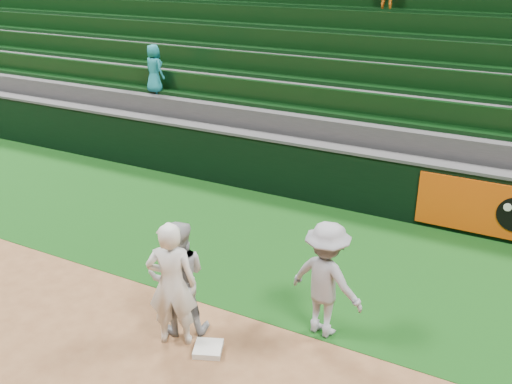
# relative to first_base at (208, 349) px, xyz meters

# --- Properties ---
(ground) EXTENTS (70.00, 70.00, 0.00)m
(ground) POSITION_rel_first_base_xyz_m (-0.23, -0.00, -0.04)
(ground) COLOR brown
(ground) RESTS_ON ground
(foul_grass) EXTENTS (36.00, 4.20, 0.01)m
(foul_grass) POSITION_rel_first_base_xyz_m (-0.23, 3.00, -0.04)
(foul_grass) COLOR #0D370E
(foul_grass) RESTS_ON ground
(first_base) EXTENTS (0.47, 0.47, 0.08)m
(first_base) POSITION_rel_first_base_xyz_m (0.00, 0.00, 0.00)
(first_base) COLOR white
(first_base) RESTS_ON ground
(first_baseman) EXTENTS (0.76, 0.65, 1.75)m
(first_baseman) POSITION_rel_first_base_xyz_m (-0.51, -0.01, 0.84)
(first_baseman) COLOR silver
(first_baseman) RESTS_ON ground
(baserunner) EXTENTS (1.00, 0.93, 1.63)m
(baserunner) POSITION_rel_first_base_xyz_m (-0.59, 0.23, 0.78)
(baserunner) COLOR #9EA2A9
(baserunner) RESTS_ON ground
(base_coach) EXTENTS (1.15, 0.80, 1.64)m
(base_coach) POSITION_rel_first_base_xyz_m (1.17, 1.10, 0.79)
(base_coach) COLOR #91929D
(base_coach) RESTS_ON foul_grass
(field_wall) EXTENTS (36.00, 0.45, 1.25)m
(field_wall) POSITION_rel_first_base_xyz_m (-0.21, 5.20, 0.59)
(field_wall) COLOR black
(field_wall) RESTS_ON ground
(stadium_seating) EXTENTS (36.00, 5.95, 5.17)m
(stadium_seating) POSITION_rel_first_base_xyz_m (-0.23, 8.97, 1.66)
(stadium_seating) COLOR #323235
(stadium_seating) RESTS_ON ground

